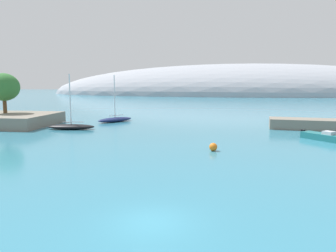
{
  "coord_description": "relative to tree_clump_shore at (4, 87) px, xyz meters",
  "views": [
    {
      "loc": [
        3.04,
        -14.91,
        7.07
      ],
      "look_at": [
        -3.1,
        26.87,
        1.24
      ],
      "focal_mm": 33.58,
      "sensor_mm": 36.0,
      "label": 1
    }
  ],
  "objects": [
    {
      "name": "water",
      "position": [
        32.19,
        -33.8,
        -6.34
      ],
      "size": [
        600.0,
        600.0,
        0.0
      ],
      "primitive_type": "plane",
      "color": "teal",
      "rests_on": "ground"
    },
    {
      "name": "shore_outcrop",
      "position": [
        0.81,
        -1.23,
        -5.37
      ],
      "size": [
        15.39,
        11.99,
        1.93
      ],
      "primitive_type": "cube",
      "color": "gray",
      "rests_on": "ground"
    },
    {
      "name": "tree_clump_shore",
      "position": [
        0.0,
        0.0,
        0.0
      ],
      "size": [
        5.17,
        5.17,
        6.76
      ],
      "color": "brown",
      "rests_on": "shore_outcrop"
    },
    {
      "name": "distant_ridge",
      "position": [
        53.16,
        148.52,
        -6.34
      ],
      "size": [
        241.68,
        83.6,
        36.81
      ],
      "primitive_type": "ellipsoid",
      "color": "#999EA8",
      "rests_on": "ground"
    },
    {
      "name": "sailboat_navy_near_shore",
      "position": [
        17.42,
        6.07,
        -5.85
      ],
      "size": [
        6.05,
        6.82,
        8.43
      ],
      "rotation": [
        0.0,
        0.0,
        4.04
      ],
      "color": "navy",
      "rests_on": "water"
    },
    {
      "name": "sailboat_black_mid_mooring",
      "position": [
        13.65,
        -3.82,
        -5.86
      ],
      "size": [
        7.37,
        3.13,
        8.4
      ],
      "rotation": [
        0.0,
        0.0,
        3.27
      ],
      "color": "black",
      "rests_on": "water"
    },
    {
      "name": "motorboat_teal_foreground",
      "position": [
        48.7,
        -7.82,
        -5.89
      ],
      "size": [
        4.7,
        5.07,
        1.2
      ],
      "rotation": [
        0.0,
        0.0,
        5.42
      ],
      "color": "#1E6B70",
      "rests_on": "water"
    },
    {
      "name": "mooring_buoy_orange",
      "position": [
        35.23,
        -16.18,
        -5.91
      ],
      "size": [
        0.85,
        0.85,
        0.85
      ],
      "primitive_type": "sphere",
      "color": "orange",
      "rests_on": "water"
    }
  ]
}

